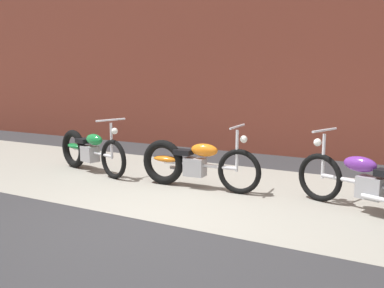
# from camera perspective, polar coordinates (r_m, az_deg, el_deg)

# --- Properties ---
(ground_plane) EXTENTS (80.00, 80.00, 0.00)m
(ground_plane) POSITION_cam_1_polar(r_m,az_deg,el_deg) (5.22, -5.94, -10.34)
(ground_plane) COLOR #2D2D30
(sidewalk_slab) EXTENTS (36.00, 3.50, 0.01)m
(sidewalk_slab) POSITION_cam_1_polar(r_m,az_deg,el_deg) (6.67, 2.64, -5.95)
(sidewalk_slab) COLOR gray
(sidewalk_slab) RESTS_ON ground
(brick_building_wall) EXTENTS (36.00, 0.50, 5.73)m
(brick_building_wall) POSITION_cam_1_polar(r_m,az_deg,el_deg) (9.73, 12.04, 15.59)
(brick_building_wall) COLOR brown
(brick_building_wall) RESTS_ON ground
(motorcycle_green) EXTENTS (1.96, 0.79, 1.03)m
(motorcycle_green) POSITION_cam_1_polar(r_m,az_deg,el_deg) (7.97, -13.93, -0.81)
(motorcycle_green) COLOR black
(motorcycle_green) RESTS_ON ground
(motorcycle_orange) EXTENTS (2.01, 0.58, 1.03)m
(motorcycle_orange) POSITION_cam_1_polar(r_m,az_deg,el_deg) (6.60, -0.21, -2.57)
(motorcycle_orange) COLOR black
(motorcycle_orange) RESTS_ON ground
(motorcycle_purple) EXTENTS (1.92, 0.89, 1.03)m
(motorcycle_purple) POSITION_cam_1_polar(r_m,az_deg,el_deg) (5.79, 23.73, -5.02)
(motorcycle_purple) COLOR black
(motorcycle_purple) RESTS_ON ground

